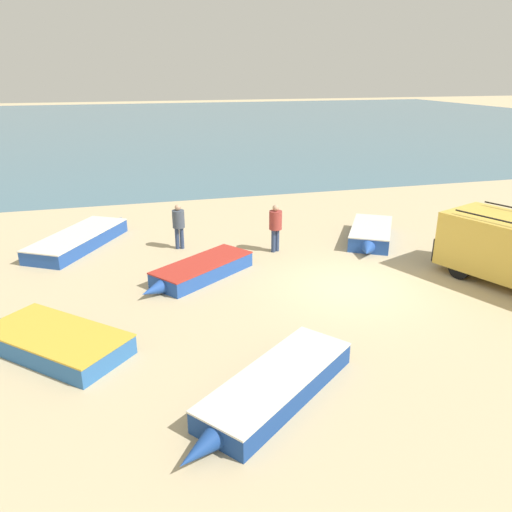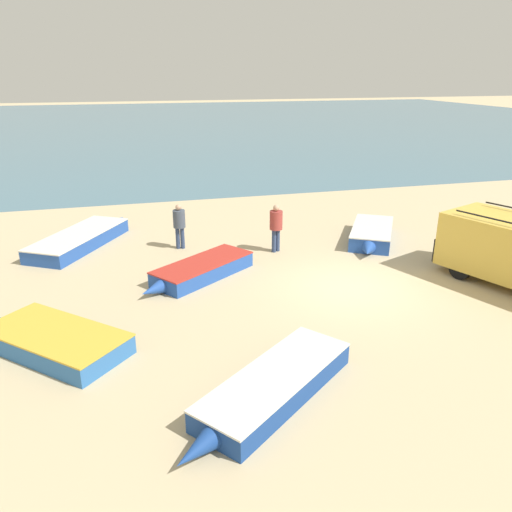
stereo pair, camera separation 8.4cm
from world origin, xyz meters
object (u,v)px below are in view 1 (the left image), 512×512
at_px(fisherman_1, 275,224).
at_px(fishing_rowboat_0, 371,234).
at_px(fishing_rowboat_3, 80,239).
at_px(fisherman_0, 179,222).
at_px(fishing_rowboat_4, 273,387).
at_px(fishing_rowboat_2, 200,270).
at_px(fishing_rowboat_1, 53,341).

bearing_deg(fisherman_1, fishing_rowboat_0, 67.15).
relative_size(fishing_rowboat_3, fisherman_1, 2.99).
bearing_deg(fisherman_0, fisherman_1, 78.37).
relative_size(fishing_rowboat_4, fisherman_0, 2.55).
height_order(fishing_rowboat_2, fishing_rowboat_4, fishing_rowboat_4).
xyz_separation_m(fishing_rowboat_2, fishing_rowboat_4, (0.40, -6.54, 0.00)).
distance_m(fishing_rowboat_1, fisherman_0, 7.41).
relative_size(fishing_rowboat_0, fisherman_1, 2.26).
bearing_deg(fisherman_0, fishing_rowboat_3, -101.54).
distance_m(fishing_rowboat_3, fisherman_0, 3.84).
bearing_deg(fisherman_1, fishing_rowboat_4, -42.46).
xyz_separation_m(fishing_rowboat_1, fishing_rowboat_4, (4.42, -3.11, 0.00)).
bearing_deg(fishing_rowboat_4, fishing_rowboat_1, -73.07).
bearing_deg(fishing_rowboat_3, fisherman_0, -79.52).
xyz_separation_m(fishing_rowboat_4, fisherman_0, (-0.68, 9.45, 0.75)).
bearing_deg(fisherman_0, fishing_rowboat_4, 12.91).
xyz_separation_m(fishing_rowboat_2, fisherman_0, (-0.28, 2.91, 0.75)).
height_order(fishing_rowboat_2, fishing_rowboat_3, fishing_rowboat_3).
bearing_deg(fishing_rowboat_3, fishing_rowboat_4, -127.78).
relative_size(fisherman_0, fisherman_1, 0.96).
bearing_deg(fishing_rowboat_1, fishing_rowboat_2, -95.75).
relative_size(fishing_rowboat_1, fishing_rowboat_3, 0.72).
xyz_separation_m(fishing_rowboat_0, fishing_rowboat_4, (-6.49, -8.36, -0.04)).
distance_m(fishing_rowboat_0, fishing_rowboat_1, 12.11).
xyz_separation_m(fishing_rowboat_3, fishing_rowboat_4, (4.22, -10.76, -0.01)).
height_order(fishing_rowboat_0, fishing_rowboat_2, fishing_rowboat_0).
height_order(fishing_rowboat_0, fisherman_1, fisherman_1).
bearing_deg(fishing_rowboat_2, fisherman_1, 173.49).
xyz_separation_m(fishing_rowboat_0, fishing_rowboat_2, (-6.89, -1.82, -0.04)).
bearing_deg(fishing_rowboat_0, fishing_rowboat_4, -6.61).
bearing_deg(fishing_rowboat_0, fishing_rowboat_1, -33.07).
bearing_deg(fisherman_1, fishing_rowboat_2, -85.62).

